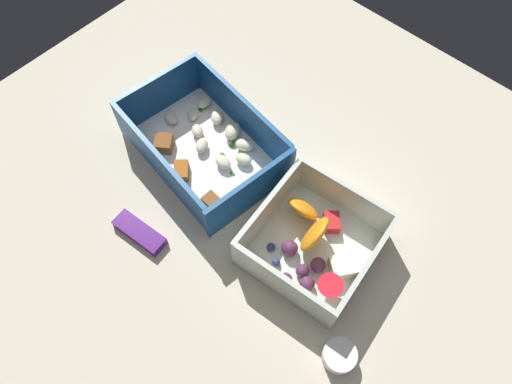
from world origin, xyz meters
The scene contains 5 objects.
table_surface centered at (0.00, 0.00, 1.00)cm, with size 80.00×80.00×2.00cm, color beige.
pasta_container centered at (7.86, -1.62, 4.20)cm, with size 22.26×16.37×6.86cm.
fruit_bowl centered at (-11.57, -0.55, 4.08)cm, with size 15.31×15.67×5.84cm.
candy_bar centered at (5.57, 12.14, 2.60)cm, with size 7.00×2.40×1.20cm, color #51197A.
paper_cup_liner centered at (-21.46, 7.24, 2.98)cm, with size 3.69×3.69×1.96cm, color white.
Camera 1 is at (-20.91, 19.88, 55.72)cm, focal length 33.10 mm.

